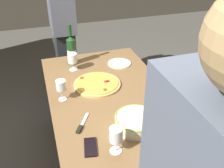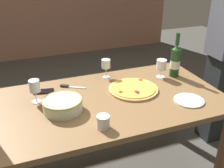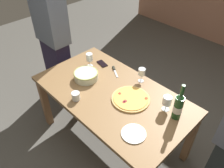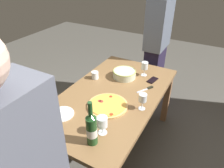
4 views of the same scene
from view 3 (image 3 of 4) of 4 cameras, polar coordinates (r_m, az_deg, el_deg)
name	(u,v)px [view 3 (image 3 of 4)]	position (r m, az deg, el deg)	size (l,w,h in m)	color
ground_plane	(112,139)	(2.80, 0.00, -13.69)	(8.00, 8.00, 0.00)	#504D47
dining_table	(112,99)	(2.31, 0.00, -3.94)	(1.60, 0.90, 0.75)	brown
pizza	(131,99)	(2.18, 4.77, -3.71)	(0.37, 0.37, 0.02)	#E2B064
serving_bowl	(86,75)	(2.41, -6.61, 2.27)	(0.26, 0.26, 0.08)	beige
wine_bottle	(178,106)	(2.00, 16.47, -5.41)	(0.08, 0.08, 0.37)	#1D451E
wine_glass_near_pizza	(89,58)	(2.56, -5.73, 6.63)	(0.07, 0.07, 0.16)	white
wine_glass_by_bottle	(167,101)	(2.07, 13.80, -4.23)	(0.08, 0.08, 0.15)	white
wine_glass_far_left	(142,72)	(2.34, 7.55, 2.92)	(0.07, 0.07, 0.16)	white
cup_amber	(76,96)	(2.18, -9.16, -3.05)	(0.08, 0.08, 0.08)	white
side_plate	(134,134)	(1.90, 5.50, -12.40)	(0.21, 0.21, 0.01)	white
cell_phone	(102,64)	(2.64, -2.50, 5.19)	(0.07, 0.14, 0.01)	black
pizza_knife	(115,70)	(2.53, 0.66, 3.51)	(0.18, 0.12, 0.02)	silver
person_host	(53,39)	(2.96, -14.69, 11.06)	(0.45, 0.24, 1.75)	#231C36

